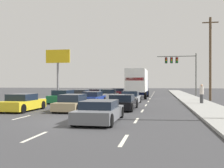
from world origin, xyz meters
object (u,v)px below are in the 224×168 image
object	(u,v)px
car_black	(123,103)
car_yellow	(23,103)
car_red	(96,93)
car_blue	(93,98)
car_maroon	(119,93)
box_truck	(138,82)
car_orange	(81,95)
utility_pole_mid	(210,58)
car_silver	(130,98)
traffic_signal_mast	(178,63)
pedestrian_near_corner	(202,94)
car_white	(109,95)
car_tan	(73,103)
roadside_billboard	(58,62)
car_green	(63,97)
car_gray	(100,111)

from	to	relation	value
car_black	car_yellow	bearing A→B (deg)	-162.82
car_red	car_black	bearing A→B (deg)	-70.18
car_yellow	car_blue	size ratio (longest dim) A/B	0.99
car_maroon	box_truck	world-z (taller)	box_truck
car_orange	utility_pole_mid	world-z (taller)	utility_pole_mid
car_silver	traffic_signal_mast	distance (m)	19.52
box_truck	pedestrian_near_corner	world-z (taller)	box_truck
car_red	car_orange	world-z (taller)	car_orange
car_blue	car_red	bearing A→B (deg)	102.62
car_silver	car_black	distance (m)	6.12
traffic_signal_mast	car_orange	bearing A→B (deg)	-138.28
car_white	car_black	size ratio (longest dim) A/B	0.97
car_white	utility_pole_mid	bearing A→B (deg)	-1.59
car_blue	car_tan	world-z (taller)	car_tan
car_yellow	traffic_signal_mast	world-z (taller)	traffic_signal_mast
car_red	car_tan	world-z (taller)	car_tan
car_silver	roadside_billboard	bearing A→B (deg)	130.21
car_silver	utility_pole_mid	bearing A→B (deg)	34.60
car_black	roadside_billboard	distance (m)	28.59
utility_pole_mid	roadside_billboard	size ratio (longest dim) A/B	1.22
car_green	traffic_signal_mast	distance (m)	23.04
pedestrian_near_corner	car_blue	bearing A→B (deg)	-174.32
car_black	car_red	bearing A→B (deg)	109.82
car_red	car_silver	xyz separation A→B (m)	(6.71, -12.70, 0.04)
car_tan	car_gray	distance (m)	5.87
car_orange	roadside_billboard	bearing A→B (deg)	124.90
utility_pole_mid	roadside_billboard	bearing A→B (deg)	153.75
car_tan	car_black	world-z (taller)	car_tan
car_maroon	car_black	xyz separation A→B (m)	(3.42, -19.88, -0.04)
car_white	car_tan	distance (m)	13.87
box_truck	utility_pole_mid	size ratio (longest dim) A/B	0.93
car_white	car_tan	size ratio (longest dim) A/B	0.94
pedestrian_near_corner	car_white	bearing A→B (deg)	147.94
car_green	roadside_billboard	distance (m)	20.65
car_orange	traffic_signal_mast	world-z (taller)	traffic_signal_mast
car_black	car_gray	world-z (taller)	car_black
car_blue	utility_pole_mid	bearing A→B (deg)	30.13
car_red	car_blue	world-z (taller)	car_blue
car_white	car_blue	distance (m)	7.48
car_orange	roadside_billboard	world-z (taller)	roadside_billboard
car_gray	car_maroon	bearing A→B (deg)	96.78
car_tan	roadside_billboard	distance (m)	28.19
car_yellow	car_maroon	size ratio (longest dim) A/B	1.00
car_yellow	car_gray	distance (m)	7.98
car_silver	roadside_billboard	world-z (taller)	roadside_billboard
car_black	pedestrian_near_corner	world-z (taller)	pedestrian_near_corner
car_green	box_truck	bearing A→B (deg)	55.55
car_yellow	box_truck	size ratio (longest dim) A/B	0.46
pedestrian_near_corner	utility_pole_mid	bearing A→B (deg)	72.84
traffic_signal_mast	roadside_billboard	distance (m)	20.77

